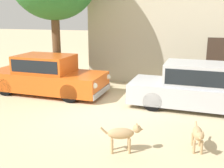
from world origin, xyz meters
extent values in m
plane|color=#CCB78E|center=(0.00, 0.00, 0.00)|extent=(80.00, 80.00, 0.00)
cube|color=#D15619|center=(-2.55, 1.50, 0.50)|extent=(4.58, 1.93, 0.70)
cube|color=#D15619|center=(-2.60, 1.50, 1.17)|extent=(2.13, 1.59, 0.64)
cube|color=black|center=(-2.60, 1.50, 1.18)|extent=(1.97, 1.61, 0.45)
cube|color=#999BA0|center=(-0.32, 1.42, 0.26)|extent=(0.18, 1.73, 0.20)
cube|color=#999BA0|center=(-4.79, 1.59, 0.26)|extent=(0.18, 1.73, 0.20)
sphere|color=silver|center=(-0.26, 2.12, 0.66)|extent=(0.20, 0.20, 0.20)
sphere|color=silver|center=(-0.31, 0.72, 0.66)|extent=(0.20, 0.20, 0.20)
cube|color=red|center=(-4.76, 2.35, 0.68)|extent=(0.05, 0.18, 0.18)
cylinder|color=black|center=(-1.17, 2.23, 0.33)|extent=(0.67, 0.22, 0.67)
cylinder|color=black|center=(-1.23, 0.67, 0.33)|extent=(0.67, 0.22, 0.67)
cylinder|color=black|center=(-3.87, 2.33, 0.33)|extent=(0.67, 0.22, 0.67)
cylinder|color=black|center=(-3.93, 0.77, 0.33)|extent=(0.67, 0.22, 0.67)
cube|color=#B2B5BA|center=(3.02, 1.31, 0.48)|extent=(4.41, 1.90, 0.65)
cube|color=#B2B5BA|center=(2.97, 1.31, 1.15)|extent=(2.06, 1.55, 0.69)
cube|color=black|center=(2.97, 1.31, 1.16)|extent=(1.90, 1.56, 0.48)
cube|color=#999BA0|center=(0.87, 1.41, 0.26)|extent=(0.20, 1.66, 0.20)
cube|color=red|center=(0.91, 2.13, 0.64)|extent=(0.05, 0.18, 0.18)
cube|color=red|center=(0.84, 0.69, 0.64)|extent=(0.05, 0.18, 0.18)
cylinder|color=black|center=(1.75, 2.11, 0.31)|extent=(0.63, 0.23, 0.62)
cylinder|color=black|center=(1.68, 0.62, 0.31)|extent=(0.63, 0.23, 0.62)
cube|color=#38281E|center=(3.92, 3.96, 1.05)|extent=(1.10, 0.02, 2.10)
cylinder|color=tan|center=(1.51, -2.12, 0.18)|extent=(0.06, 0.06, 0.36)
cylinder|color=tan|center=(1.57, -2.29, 0.18)|extent=(0.06, 0.06, 0.36)
cylinder|color=tan|center=(1.14, -2.23, 0.18)|extent=(0.06, 0.06, 0.36)
cylinder|color=tan|center=(1.20, -2.40, 0.18)|extent=(0.06, 0.06, 0.36)
ellipsoid|color=tan|center=(1.36, -2.26, 0.44)|extent=(0.64, 0.41, 0.25)
sphere|color=tan|center=(1.70, -2.15, 0.55)|extent=(0.19, 0.19, 0.19)
cone|color=tan|center=(1.79, -2.12, 0.54)|extent=(0.13, 0.13, 0.10)
cone|color=tan|center=(1.69, -2.10, 0.63)|extent=(0.08, 0.08, 0.08)
cone|color=tan|center=(1.72, -2.21, 0.63)|extent=(0.08, 0.08, 0.08)
cylinder|color=tan|center=(1.00, -2.37, 0.51)|extent=(0.19, 0.10, 0.18)
cylinder|color=tan|center=(3.11, -1.88, 0.16)|extent=(0.06, 0.06, 0.32)
cylinder|color=tan|center=(2.94, -1.89, 0.16)|extent=(0.06, 0.06, 0.32)
cylinder|color=tan|center=(3.07, -1.49, 0.16)|extent=(0.06, 0.06, 0.32)
cylinder|color=tan|center=(2.91, -1.50, 0.16)|extent=(0.06, 0.06, 0.32)
ellipsoid|color=tan|center=(3.01, -1.69, 0.41)|extent=(0.26, 0.61, 0.25)
sphere|color=tan|center=(3.04, -2.05, 0.51)|extent=(0.18, 0.18, 0.18)
cone|color=tan|center=(3.05, -2.15, 0.50)|extent=(0.11, 0.11, 0.10)
cone|color=tan|center=(3.09, -2.05, 0.59)|extent=(0.07, 0.07, 0.08)
cone|color=tan|center=(2.98, -2.06, 0.59)|extent=(0.07, 0.07, 0.08)
cylinder|color=tan|center=(2.98, -1.32, 0.45)|extent=(0.07, 0.22, 0.12)
cylinder|color=brown|center=(-2.58, 2.47, 1.56)|extent=(0.34, 0.34, 3.11)
camera|label=1|loc=(2.71, -7.67, 3.03)|focal=43.61mm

